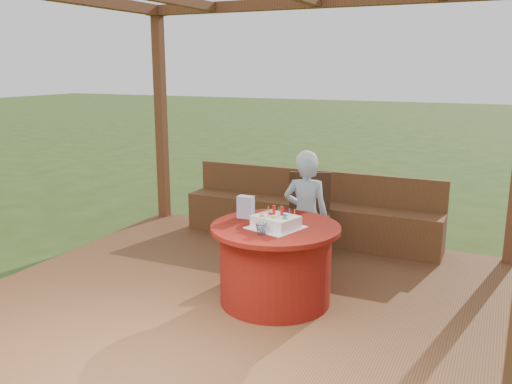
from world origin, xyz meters
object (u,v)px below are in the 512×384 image
(chair, at_px, (309,211))
(drinking_glass, at_px, (261,229))
(birthday_cake, at_px, (276,222))
(elderly_woman, at_px, (306,212))
(bench, at_px, (309,218))
(gift_bag, at_px, (246,207))
(table, at_px, (275,263))

(chair, distance_m, drinking_glass, 1.51)
(chair, height_order, drinking_glass, chair)
(birthday_cake, xyz_separation_m, drinking_glass, (-0.04, -0.21, -0.01))
(drinking_glass, bearing_deg, elderly_woman, 89.78)
(bench, bearing_deg, elderly_woman, -72.85)
(chair, distance_m, birthday_cake, 1.31)
(elderly_woman, xyz_separation_m, gift_bag, (-0.33, -0.65, 0.16))
(chair, relative_size, drinking_glass, 9.50)
(bench, distance_m, drinking_glass, 2.09)
(chair, relative_size, elderly_woman, 0.73)
(bench, xyz_separation_m, drinking_glass, (0.30, -2.02, 0.46))
(bench, height_order, drinking_glass, bench)
(table, relative_size, gift_bag, 5.60)
(bench, height_order, gift_bag, gift_bag)
(bench, relative_size, chair, 3.38)
(chair, distance_m, gift_bag, 1.16)
(gift_bag, bearing_deg, drinking_glass, -52.10)
(bench, bearing_deg, birthday_cake, -79.39)
(table, distance_m, gift_bag, 0.56)
(elderly_woman, distance_m, gift_bag, 0.74)
(bench, bearing_deg, chair, -71.21)
(bench, height_order, birthday_cake, birthday_cake)
(table, distance_m, elderly_woman, 0.80)
(bench, height_order, elderly_woman, elderly_woman)
(elderly_woman, xyz_separation_m, drinking_glass, (-0.00, -1.03, 0.11))
(gift_bag, bearing_deg, elderly_woman, 60.82)
(elderly_woman, distance_m, birthday_cake, 0.83)
(table, xyz_separation_m, birthday_cake, (0.03, -0.06, 0.39))
(bench, height_order, chair, chair)
(bench, relative_size, table, 2.75)
(gift_bag, bearing_deg, birthday_cake, -27.71)
(chair, bearing_deg, gift_bag, -100.22)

